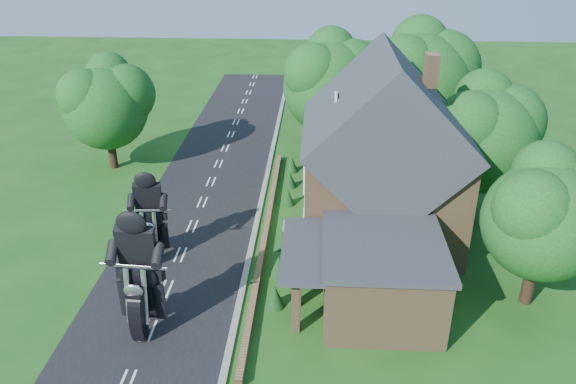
# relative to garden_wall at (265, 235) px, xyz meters

# --- Properties ---
(ground) EXTENTS (120.00, 120.00, 0.00)m
(ground) POSITION_rel_garden_wall_xyz_m (-4.30, -5.00, -0.20)
(ground) COLOR #194B15
(ground) RESTS_ON ground
(road) EXTENTS (7.00, 80.00, 0.02)m
(road) POSITION_rel_garden_wall_xyz_m (-4.30, -5.00, -0.19)
(road) COLOR black
(road) RESTS_ON ground
(kerb) EXTENTS (0.30, 80.00, 0.12)m
(kerb) POSITION_rel_garden_wall_xyz_m (-0.65, -5.00, -0.14)
(kerb) COLOR gray
(kerb) RESTS_ON ground
(garden_wall) EXTENTS (0.30, 22.00, 0.40)m
(garden_wall) POSITION_rel_garden_wall_xyz_m (0.00, 0.00, 0.00)
(garden_wall) COLOR olive
(garden_wall) RESTS_ON ground
(house) EXTENTS (9.54, 8.64, 10.24)m
(house) POSITION_rel_garden_wall_xyz_m (6.19, 1.00, 4.14)
(house) COLOR olive
(house) RESTS_ON ground
(annex) EXTENTS (7.05, 5.94, 3.44)m
(annex) POSITION_rel_garden_wall_xyz_m (5.57, -5.80, 1.57)
(annex) COLOR olive
(annex) RESTS_ON ground
(tree_annex_side) EXTENTS (5.64, 5.20, 7.48)m
(tree_annex_side) POSITION_rel_garden_wall_xyz_m (12.83, -4.90, 4.49)
(tree_annex_side) COLOR black
(tree_annex_side) RESTS_ON ground
(tree_house_right) EXTENTS (6.51, 6.00, 8.40)m
(tree_house_right) POSITION_rel_garden_wall_xyz_m (12.35, 3.62, 4.99)
(tree_house_right) COLOR black
(tree_house_right) RESTS_ON ground
(tree_behind_house) EXTENTS (7.81, 7.20, 10.08)m
(tree_behind_house) POSITION_rel_garden_wall_xyz_m (9.88, 11.14, 6.03)
(tree_behind_house) COLOR black
(tree_behind_house) RESTS_ON ground
(tree_behind_left) EXTENTS (6.94, 6.40, 9.16)m
(tree_behind_left) POSITION_rel_garden_wall_xyz_m (3.86, 12.13, 5.53)
(tree_behind_left) COLOR black
(tree_behind_left) RESTS_ON ground
(tree_far_road) EXTENTS (6.08, 5.60, 7.84)m
(tree_far_road) POSITION_rel_garden_wall_xyz_m (-11.16, 9.11, 4.64)
(tree_far_road) COLOR black
(tree_far_road) RESTS_ON ground
(shrub_a) EXTENTS (0.90, 0.90, 1.10)m
(shrub_a) POSITION_rel_garden_wall_xyz_m (1.00, -6.00, 0.35)
(shrub_a) COLOR #103513
(shrub_a) RESTS_ON ground
(shrub_b) EXTENTS (0.90, 0.90, 1.10)m
(shrub_b) POSITION_rel_garden_wall_xyz_m (1.00, -3.50, 0.35)
(shrub_b) COLOR #103513
(shrub_b) RESTS_ON ground
(shrub_c) EXTENTS (0.90, 0.90, 1.10)m
(shrub_c) POSITION_rel_garden_wall_xyz_m (1.00, -1.00, 0.35)
(shrub_c) COLOR #103513
(shrub_c) RESTS_ON ground
(shrub_d) EXTENTS (0.90, 0.90, 1.10)m
(shrub_d) POSITION_rel_garden_wall_xyz_m (1.00, 4.00, 0.35)
(shrub_d) COLOR #103513
(shrub_d) RESTS_ON ground
(shrub_e) EXTENTS (0.90, 0.90, 1.10)m
(shrub_e) POSITION_rel_garden_wall_xyz_m (1.00, 6.50, 0.35)
(shrub_e) COLOR #103513
(shrub_e) RESTS_ON ground
(shrub_f) EXTENTS (0.90, 0.90, 1.10)m
(shrub_f) POSITION_rel_garden_wall_xyz_m (1.00, 9.00, 0.35)
(shrub_f) COLOR #103513
(shrub_f) RESTS_ON ground
(motorcycle_lead) EXTENTS (0.60, 1.90, 1.74)m
(motorcycle_lead) POSITION_rel_garden_wall_xyz_m (-4.35, -7.82, 0.67)
(motorcycle_lead) COLOR black
(motorcycle_lead) RESTS_ON ground
(motorcycle_follow) EXTENTS (0.50, 1.60, 1.47)m
(motorcycle_follow) POSITION_rel_garden_wall_xyz_m (-5.56, -2.25, 0.54)
(motorcycle_follow) COLOR black
(motorcycle_follow) RESTS_ON ground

